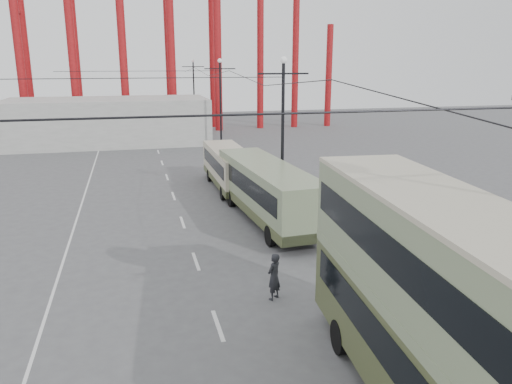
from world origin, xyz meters
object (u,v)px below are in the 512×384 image
object	(u,v)px
double_decker_bus	(433,299)
single_decker_cream	(229,167)
pedestrian	(274,277)
single_decker_green	(267,189)

from	to	relation	value
double_decker_bus	single_decker_cream	world-z (taller)	double_decker_bus
double_decker_bus	single_decker_cream	distance (m)	24.98
pedestrian	single_decker_cream	bearing A→B (deg)	-134.88
single_decker_green	single_decker_cream	distance (m)	8.03
single_decker_green	single_decker_cream	bearing A→B (deg)	90.74
double_decker_bus	single_decker_cream	bearing A→B (deg)	95.38
double_decker_bus	single_decker_green	xyz separation A→B (m)	(0.37, 16.93, -1.44)
single_decker_green	double_decker_bus	bearing A→B (deg)	-95.30
single_decker_green	single_decker_cream	xyz separation A→B (m)	(-0.67, 8.00, -0.25)
double_decker_bus	single_decker_green	size ratio (longest dim) A/B	0.94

